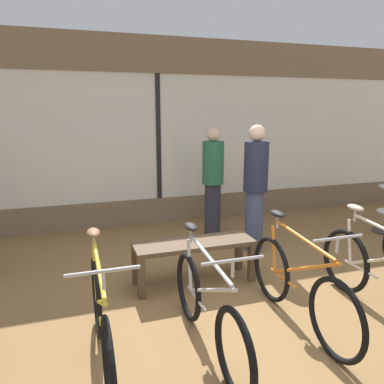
% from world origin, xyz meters
% --- Properties ---
extents(ground_plane, '(24.00, 24.00, 0.00)m').
position_xyz_m(ground_plane, '(0.00, 0.00, 0.00)').
color(ground_plane, olive).
extents(shop_back_wall, '(12.00, 0.08, 3.20)m').
position_xyz_m(shop_back_wall, '(0.00, 3.35, 1.64)').
color(shop_back_wall, '#7A664C').
rests_on(shop_back_wall, ground_plane).
extents(bicycle_left, '(0.46, 1.77, 1.04)m').
position_xyz_m(bicycle_left, '(-1.34, -0.39, 0.40)').
color(bicycle_left, black).
rests_on(bicycle_left, ground_plane).
extents(bicycle_center_left, '(0.46, 1.72, 1.01)m').
position_xyz_m(bicycle_center_left, '(-0.48, -0.40, 0.37)').
color(bicycle_center_left, black).
rests_on(bicycle_center_left, ground_plane).
extents(bicycle_center_right, '(0.46, 1.72, 1.03)m').
position_xyz_m(bicycle_center_right, '(0.47, -0.31, 0.39)').
color(bicycle_center_right, black).
rests_on(bicycle_center_right, ground_plane).
extents(bicycle_right, '(0.46, 1.75, 1.04)m').
position_xyz_m(bicycle_right, '(1.35, -0.40, 0.39)').
color(bicycle_right, black).
rests_on(bicycle_right, ground_plane).
extents(display_bench, '(1.40, 0.44, 0.51)m').
position_xyz_m(display_bench, '(-0.18, 0.82, 0.41)').
color(display_bench, brown).
rests_on(display_bench, ground_plane).
extents(customer_near_rack, '(0.46, 0.46, 1.74)m').
position_xyz_m(customer_near_rack, '(0.66, 2.39, 0.92)').
color(customer_near_rack, '#2D2D38').
rests_on(customer_near_rack, ground_plane).
extents(customer_mid_floor, '(0.48, 0.48, 1.80)m').
position_xyz_m(customer_mid_floor, '(0.97, 1.55, 0.95)').
color(customer_mid_floor, '#424C6B').
rests_on(customer_mid_floor, ground_plane).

